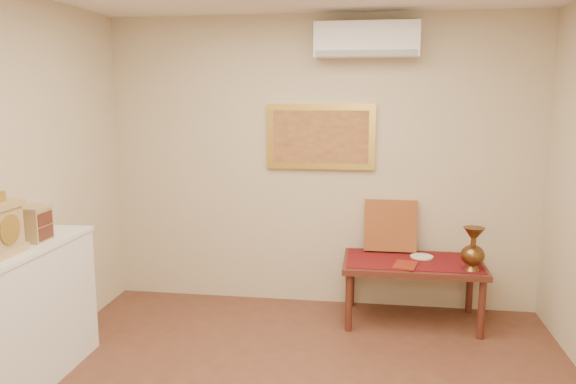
# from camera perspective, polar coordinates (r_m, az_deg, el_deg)

# --- Properties ---
(wall_back) EXTENTS (4.00, 0.02, 2.70)m
(wall_back) POSITION_cam_1_polar(r_m,az_deg,el_deg) (5.25, 3.33, 2.94)
(wall_back) COLOR beige
(wall_back) RESTS_ON ground
(table_cloth) EXTENTS (1.14, 0.59, 0.01)m
(table_cloth) POSITION_cam_1_polar(r_m,az_deg,el_deg) (5.04, 12.58, -6.82)
(table_cloth) COLOR maroon
(table_cloth) RESTS_ON low_table
(brass_urn_tall) EXTENTS (0.19, 0.19, 0.44)m
(brass_urn_tall) POSITION_cam_1_polar(r_m,az_deg,el_deg) (4.84, 18.31, -5.05)
(brass_urn_tall) COLOR brown
(brass_urn_tall) RESTS_ON table_cloth
(plate) EXTENTS (0.20, 0.20, 0.01)m
(plate) POSITION_cam_1_polar(r_m,az_deg,el_deg) (5.14, 13.43, -6.40)
(plate) COLOR white
(plate) RESTS_ON table_cloth
(menu) EXTENTS (0.23, 0.28, 0.01)m
(menu) POSITION_cam_1_polar(r_m,az_deg,el_deg) (4.87, 11.83, -7.27)
(menu) COLOR maroon
(menu) RESTS_ON table_cloth
(cushion) EXTENTS (0.47, 0.20, 0.48)m
(cushion) POSITION_cam_1_polar(r_m,az_deg,el_deg) (5.25, 10.35, -3.37)
(cushion) COLOR maroon
(cushion) RESTS_ON table_cloth
(wooden_chest) EXTENTS (0.16, 0.21, 0.24)m
(wooden_chest) POSITION_cam_1_polar(r_m,az_deg,el_deg) (4.24, -24.28, -2.94)
(wooden_chest) COLOR tan
(wooden_chest) RESTS_ON display_ledge
(low_table) EXTENTS (1.20, 0.70, 0.55)m
(low_table) POSITION_cam_1_polar(r_m,az_deg,el_deg) (5.06, 12.56, -7.57)
(low_table) COLOR #552419
(low_table) RESTS_ON floor
(painting) EXTENTS (1.00, 0.06, 0.60)m
(painting) POSITION_cam_1_polar(r_m,az_deg,el_deg) (5.20, 3.33, 5.64)
(painting) COLOR gold
(painting) RESTS_ON wall_back
(ac_unit) EXTENTS (0.90, 0.25, 0.30)m
(ac_unit) POSITION_cam_1_polar(r_m,az_deg,el_deg) (5.08, 7.97, 15.05)
(ac_unit) COLOR white
(ac_unit) RESTS_ON wall_back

